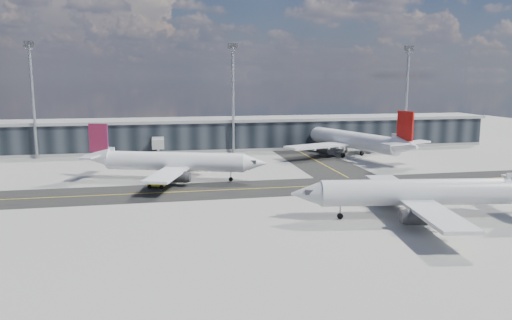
% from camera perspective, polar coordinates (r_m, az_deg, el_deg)
% --- Properties ---
extents(ground, '(300.00, 300.00, 0.00)m').
position_cam_1_polar(ground, '(88.84, 2.01, -3.78)').
color(ground, gray).
rests_on(ground, ground).
extents(taxiway_lanes, '(180.00, 63.00, 0.03)m').
position_cam_1_polar(taxiway_lanes, '(99.92, 2.81, -2.27)').
color(taxiway_lanes, black).
rests_on(taxiway_lanes, ground).
extents(terminal_concourse, '(152.00, 19.80, 8.80)m').
position_cam_1_polar(terminal_concourse, '(141.45, -3.00, 2.91)').
color(terminal_concourse, black).
rests_on(terminal_concourse, ground).
extents(floodlight_masts, '(102.50, 0.70, 28.90)m').
position_cam_1_polar(floodlight_masts, '(133.71, -2.64, 7.48)').
color(floodlight_masts, gray).
rests_on(floodlight_masts, ground).
extents(airliner_af, '(36.57, 31.55, 11.09)m').
position_cam_1_polar(airliner_af, '(100.65, -9.51, -0.19)').
color(airliner_af, white).
rests_on(airliner_af, ground).
extents(airliner_redtail, '(36.11, 41.80, 12.75)m').
position_cam_1_polar(airliner_redtail, '(130.51, 10.90, 2.24)').
color(airliner_redtail, white).
rests_on(airliner_redtail, ground).
extents(airliner_near, '(38.55, 32.98, 11.42)m').
position_cam_1_polar(airliner_near, '(76.71, 18.52, -3.55)').
color(airliner_near, silver).
rests_on(airliner_near, ground).
extents(baggage_tug, '(3.60, 2.41, 2.07)m').
position_cam_1_polar(baggage_tug, '(94.20, -11.12, -2.54)').
color(baggage_tug, yellow).
rests_on(baggage_tug, ground).
extents(service_van, '(4.45, 6.32, 1.60)m').
position_cam_1_polar(service_van, '(137.31, 8.89, 1.22)').
color(service_van, white).
rests_on(service_van, ground).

